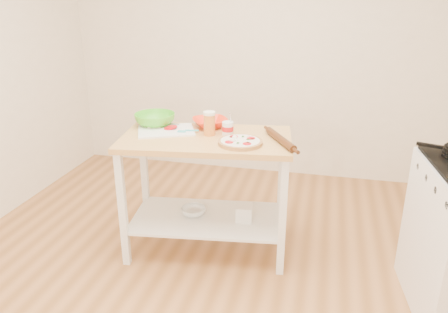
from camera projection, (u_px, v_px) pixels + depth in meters
room_shell at (195, 93)px, 2.34m from camera, size 4.04×4.54×2.74m
prep_island at (207, 169)px, 3.16m from camera, size 1.27×0.80×0.90m
pizza at (240, 142)px, 2.92m from camera, size 0.30×0.30×0.05m
cutting_board at (166, 130)px, 3.19m from camera, size 0.49×0.44×0.04m
spatula at (187, 131)px, 3.15m from camera, size 0.15×0.07×0.01m
knife at (159, 122)px, 3.36m from camera, size 0.27×0.06×0.01m
orange_bowl at (210, 123)px, 3.29m from camera, size 0.36×0.36×0.06m
green_bowl at (155, 120)px, 3.31m from camera, size 0.34×0.34×0.09m
beer_pint at (209, 123)px, 3.08m from camera, size 0.09×0.09×0.17m
yogurt_tub at (228, 128)px, 3.09m from camera, size 0.08×0.08×0.17m
rolling_pin at (280, 139)px, 2.94m from camera, size 0.25×0.39×0.05m
shelf_glass_bowl at (194, 211)px, 3.32m from camera, size 0.22×0.22×0.06m
shelf_bin at (244, 213)px, 3.24m from camera, size 0.13×0.13×0.12m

